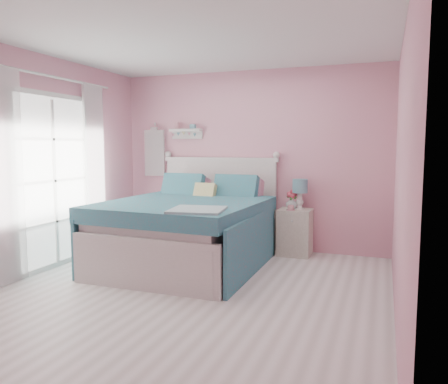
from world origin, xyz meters
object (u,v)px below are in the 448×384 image
Objects in this scene: table_lamp at (300,188)px; nightstand at (295,232)px; bed at (190,230)px; teacup at (291,208)px; vase at (291,203)px.

nightstand is at bearing -136.79° from table_lamp.
bed reaches higher than teacup.
nightstand is at bearing 73.53° from teacup.
nightstand is 1.55× the size of table_lamp.
table_lamp is 2.54× the size of vase.
table_lamp is at bearing 6.32° from vase.
table_lamp reaches higher than nightstand.
vase is (1.12, 0.95, 0.29)m from bed.
teacup is at bearing -81.92° from vase.
table_lamp is 0.24m from vase.
bed is 1.50m from vase.
vase is (-0.11, -0.01, -0.21)m from table_lamp.
vase is (-0.06, 0.04, 0.40)m from nightstand.
nightstand is (1.18, 0.92, -0.11)m from bed.
table_lamp is at bearing 40.66° from bed.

